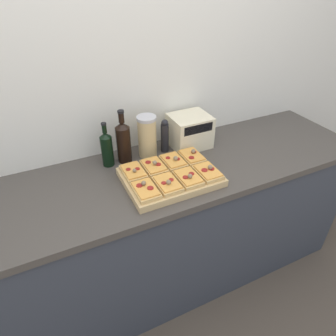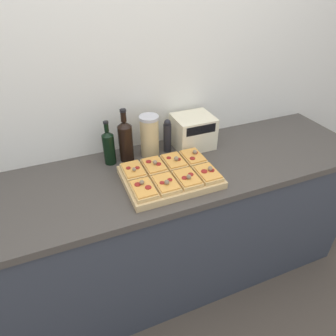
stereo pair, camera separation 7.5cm
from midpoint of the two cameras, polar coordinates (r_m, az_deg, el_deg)
The scene contains 17 objects.
ground_plane at distance 2.14m, azimuth 0.23°, elevation -26.71°, with size 12.00×12.00×0.00m, color #4C4238.
wall_back at distance 1.78m, azimuth -9.43°, elevation 13.43°, with size 6.00×0.06×2.50m.
kitchen_counter at distance 1.94m, azimuth -3.96°, elevation -12.38°, with size 2.63×0.67×0.93m.
cutting_board at distance 1.57m, azimuth -0.89°, elevation -1.75°, with size 0.48×0.36×0.04m, color tan.
pizza_slice_back_left at distance 1.57m, azimuth -7.99°, elevation -0.75°, with size 0.11×0.16×0.05m.
pizza_slice_back_midleft at distance 1.60m, azimuth -4.07°, elevation 0.30°, with size 0.11×0.16×0.05m.
pizza_slice_back_midright at distance 1.64m, azimuth -0.29°, elevation 1.28°, with size 0.11×0.16×0.05m.
pizza_slice_back_right at distance 1.68m, azimuth 3.29°, elevation 2.23°, with size 0.11×0.16×0.05m.
pizza_slice_front_left at distance 1.44m, azimuth -5.82°, elevation -4.21°, with size 0.11×0.16×0.05m.
pizza_slice_front_midleft at distance 1.47m, azimuth -1.57°, elevation -3.05°, with size 0.11×0.16×0.05m.
pizza_slice_front_midright at distance 1.51m, azimuth 2.45°, elevation -1.89°, with size 0.11×0.16×0.05m.
pizza_slice_front_right at distance 1.56m, azimuth 6.24°, elevation -0.76°, with size 0.11×0.16×0.05m.
olive_oil_bottle at distance 1.69m, azimuth -12.82°, elevation 3.66°, with size 0.07×0.07×0.26m.
wine_bottle at distance 1.70m, azimuth -9.74°, elevation 5.04°, with size 0.08×0.08×0.31m.
grain_jar_tall at distance 1.74m, azimuth -5.23°, elevation 6.00°, with size 0.11×0.11×0.25m.
pepper_mill at distance 1.78m, azimuth -1.84°, elevation 6.12°, with size 0.05×0.05×0.21m.
toaster_oven at distance 1.85m, azimuth 2.98°, elevation 7.08°, with size 0.26×0.21×0.20m.
Camera 1 is at (-0.49, -0.92, 1.87)m, focal length 32.00 mm.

